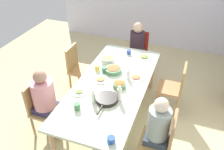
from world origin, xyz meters
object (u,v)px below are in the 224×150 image
at_px(cup_2, 111,140).
at_px(bottle_2, 119,94).
at_px(cup_4, 77,107).
at_px(chair_1, 41,106).
at_px(bowl_2, 113,70).
at_px(bottle_0, 93,97).
at_px(dining_table, 112,87).
at_px(person_0, 157,128).
at_px(chair_3, 137,51).
at_px(plate_3, 136,77).
at_px(person_1, 45,98).
at_px(cup_0, 104,70).
at_px(plate_0, 79,92).
at_px(serving_pan, 107,99).
at_px(cup_3, 97,68).
at_px(chair_0, 163,139).
at_px(person_3, 137,45).
at_px(chair_2, 77,66).
at_px(bowl_0, 108,60).
at_px(cup_1, 129,52).
at_px(chair_4, 175,86).
at_px(plate_1, 144,57).
at_px(bottle_1, 128,75).
at_px(plate_2, 101,79).

relative_size(cup_2, bottle_2, 0.53).
bearing_deg(cup_4, chair_1, -99.06).
bearing_deg(bowl_2, bottle_0, -0.00).
relative_size(dining_table, person_0, 2.06).
bearing_deg(chair_3, person_0, 20.55).
bearing_deg(plate_3, person_1, -52.88).
bearing_deg(cup_0, plate_0, -12.93).
bearing_deg(serving_pan, cup_3, -147.56).
bearing_deg(chair_1, chair_0, 90.00).
height_order(chair_3, bottle_2, bottle_2).
distance_m(person_3, cup_0, 1.25).
xyz_separation_m(dining_table, chair_3, (-1.56, 0.00, -0.17)).
xyz_separation_m(chair_0, cup_3, (-0.84, -1.25, 0.28)).
relative_size(person_0, chair_2, 1.27).
xyz_separation_m(chair_0, bowl_0, (-1.13, -1.17, 0.30)).
relative_size(person_1, bottle_0, 5.69).
distance_m(person_1, bowl_2, 1.15).
relative_size(cup_0, cup_4, 0.99).
xyz_separation_m(cup_1, cup_4, (1.64, -0.21, 0.01)).
xyz_separation_m(chair_4, plate_1, (-0.32, -0.62, 0.25)).
bearing_deg(bottle_2, cup_3, -135.70).
xyz_separation_m(person_0, cup_2, (0.46, -0.44, 0.11)).
xyz_separation_m(cup_3, bottle_1, (0.06, 0.55, 0.04)).
bearing_deg(cup_0, bowl_0, -170.79).
height_order(dining_table, cup_2, cup_2).
distance_m(chair_4, bottle_2, 1.20).
relative_size(cup_1, cup_4, 0.99).
xyz_separation_m(plate_2, cup_1, (-0.93, 0.17, 0.02)).
bearing_deg(bottle_1, plate_3, 121.62).
bearing_deg(plate_3, plate_2, -64.37).
bearing_deg(plate_2, cup_2, 27.76).
height_order(bowl_0, cup_3, bowl_0).
bearing_deg(bottle_2, person_0, 66.61).
bearing_deg(cup_2, cup_4, -120.59).
xyz_separation_m(chair_1, plate_3, (-0.84, 1.20, 0.25)).
relative_size(person_3, cup_2, 9.16).
bearing_deg(bottle_0, serving_pan, 118.29).
height_order(cup_2, cup_3, cup_3).
distance_m(chair_2, serving_pan, 1.42).
relative_size(chair_0, plate_0, 4.30).
relative_size(chair_0, cup_3, 8.21).
relative_size(plate_0, cup_0, 1.82).
xyz_separation_m(person_1, cup_1, (-1.53, 0.79, 0.09)).
bearing_deg(cup_4, plate_0, -157.46).
xyz_separation_m(person_1, bowl_2, (-0.89, 0.72, 0.10)).
distance_m(bowl_0, cup_0, 0.30).
relative_size(plate_1, plate_2, 1.08).
bearing_deg(cup_0, plate_3, 90.92).
distance_m(chair_2, bottle_1, 1.21).
relative_size(bowl_0, serving_pan, 0.47).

